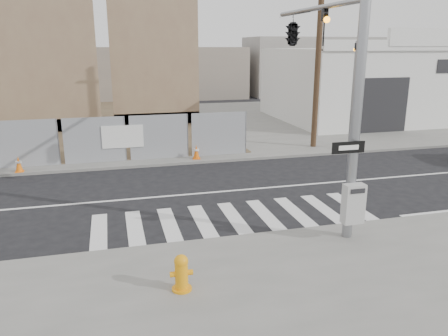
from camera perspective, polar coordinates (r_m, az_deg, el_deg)
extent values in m
plane|color=black|center=(15.71, -1.16, -3.18)|extent=(100.00, 100.00, 0.00)
cube|color=slate|center=(29.11, -7.66, 5.57)|extent=(50.00, 20.00, 0.12)
cylinder|color=gray|center=(11.45, 17.00, 7.71)|extent=(0.26, 0.26, 7.00)
cylinder|color=gray|center=(13.68, 11.91, 19.73)|extent=(0.14, 5.20, 0.14)
cube|color=#B2B2AF|center=(11.77, 16.54, -4.50)|extent=(0.55, 0.30, 1.05)
cube|color=black|center=(11.36, 15.94, 2.60)|extent=(0.90, 0.03, 0.30)
cube|color=silver|center=(11.34, 15.99, 2.57)|extent=(0.55, 0.01, 0.12)
imported|color=black|center=(13.11, 12.98, 17.46)|extent=(0.16, 0.20, 1.00)
imported|color=black|center=(15.11, 8.99, 17.36)|extent=(0.53, 2.48, 1.00)
cylinder|color=gray|center=(22.37, 16.45, 8.97)|extent=(0.12, 0.12, 5.20)
imported|color=black|center=(22.25, 16.95, 15.37)|extent=(0.16, 0.20, 1.00)
cube|color=#7D604B|center=(27.71, -22.56, 12.50)|extent=(6.00, 0.50, 8.00)
cube|color=#7D604B|center=(28.46, -21.71, 5.32)|extent=(6.00, 1.30, 0.80)
cube|color=#7D604B|center=(28.64, -8.98, 13.53)|extent=(5.50, 0.50, 8.00)
cube|color=#7D604B|center=(29.37, -8.77, 6.53)|extent=(5.50, 1.30, 0.80)
cube|color=silver|center=(32.65, 18.02, 10.39)|extent=(12.00, 10.00, 4.80)
cube|color=silver|center=(28.46, 23.98, 14.43)|extent=(12.00, 0.30, 0.60)
cube|color=silver|center=(28.42, 24.14, 15.33)|extent=(4.00, 0.30, 1.00)
cube|color=black|center=(27.46, 19.91, 7.69)|extent=(3.40, 0.06, 3.20)
cylinder|color=#453020|center=(22.32, 12.28, 15.41)|extent=(0.28, 0.28, 10.00)
cylinder|color=orange|center=(9.57, -5.52, -15.40)|extent=(0.44, 0.44, 0.04)
cylinder|color=orange|center=(9.42, -5.57, -13.87)|extent=(0.29, 0.29, 0.63)
sphere|color=orange|center=(9.26, -5.63, -12.05)|extent=(0.29, 0.29, 0.29)
cylinder|color=orange|center=(9.37, -6.63, -13.63)|extent=(0.15, 0.12, 0.12)
cylinder|color=orange|center=(9.41, -4.54, -13.42)|extent=(0.15, 0.12, 0.12)
cube|color=orange|center=(19.69, -25.14, -0.40)|extent=(0.35, 0.35, 0.03)
cone|color=orange|center=(19.61, -25.24, 0.47)|extent=(0.32, 0.32, 0.65)
cylinder|color=silver|center=(19.59, -25.27, 0.73)|extent=(0.25, 0.25, 0.07)
cube|color=#E45F0C|center=(19.93, -3.62, 1.26)|extent=(0.37, 0.37, 0.03)
cone|color=#E45F0C|center=(19.86, -3.63, 2.13)|extent=(0.33, 0.33, 0.65)
cylinder|color=silver|center=(19.84, -3.64, 2.39)|extent=(0.25, 0.25, 0.07)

